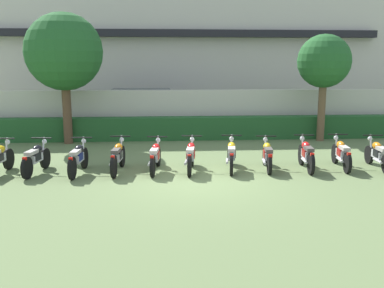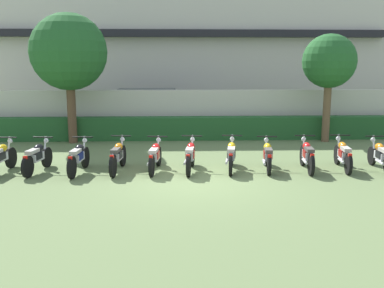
# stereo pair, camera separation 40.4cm
# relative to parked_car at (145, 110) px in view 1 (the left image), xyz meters

# --- Properties ---
(ground) EXTENTS (60.00, 60.00, 0.00)m
(ground) POSITION_rel_parked_car_xyz_m (1.65, -9.33, -0.94)
(ground) COLOR #607547
(building) EXTENTS (24.39, 6.50, 8.59)m
(building) POSITION_rel_parked_car_xyz_m (1.65, 5.20, 3.36)
(building) COLOR beige
(building) RESTS_ON ground
(compound_wall) EXTENTS (23.17, 0.30, 1.97)m
(compound_wall) POSITION_rel_parked_car_xyz_m (1.65, -2.21, 0.05)
(compound_wall) COLOR beige
(compound_wall) RESTS_ON ground
(hedge_row) EXTENTS (18.53, 0.70, 0.92)m
(hedge_row) POSITION_rel_parked_car_xyz_m (1.65, -2.91, -0.48)
(hedge_row) COLOR #235628
(hedge_row) RESTS_ON ground
(parked_car) EXTENTS (4.52, 2.11, 1.89)m
(parked_car) POSITION_rel_parked_car_xyz_m (0.00, 0.00, 0.00)
(parked_car) COLOR navy
(parked_car) RESTS_ON ground
(tree_near_inspector) EXTENTS (2.92, 2.92, 4.96)m
(tree_near_inspector) POSITION_rel_parked_car_xyz_m (-2.85, -3.50, 2.54)
(tree_near_inspector) COLOR brown
(tree_near_inspector) RESTS_ON ground
(tree_far_side) EXTENTS (2.08, 2.08, 4.20)m
(tree_far_side) POSITION_rel_parked_car_xyz_m (7.15, -3.61, 2.18)
(tree_far_side) COLOR brown
(tree_far_side) RESTS_ON ground
(motorcycle_in_row_1) EXTENTS (0.60, 1.82, 0.96)m
(motorcycle_in_row_1) POSITION_rel_parked_car_xyz_m (-2.77, -8.22, -0.49)
(motorcycle_in_row_1) COLOR black
(motorcycle_in_row_1) RESTS_ON ground
(motorcycle_in_row_2) EXTENTS (0.60, 1.93, 0.97)m
(motorcycle_in_row_2) POSITION_rel_parked_car_xyz_m (-1.58, -8.33, -0.48)
(motorcycle_in_row_2) COLOR black
(motorcycle_in_row_2) RESTS_ON ground
(motorcycle_in_row_3) EXTENTS (0.60, 1.96, 0.97)m
(motorcycle_in_row_3) POSITION_rel_parked_car_xyz_m (-0.49, -8.22, -0.48)
(motorcycle_in_row_3) COLOR black
(motorcycle_in_row_3) RESTS_ON ground
(motorcycle_in_row_4) EXTENTS (0.60, 1.86, 0.95)m
(motorcycle_in_row_4) POSITION_rel_parked_car_xyz_m (0.58, -8.22, -0.49)
(motorcycle_in_row_4) COLOR black
(motorcycle_in_row_4) RESTS_ON ground
(motorcycle_in_row_5) EXTENTS (0.60, 1.87, 0.98)m
(motorcycle_in_row_5) POSITION_rel_parked_car_xyz_m (1.60, -8.28, -0.48)
(motorcycle_in_row_5) COLOR black
(motorcycle_in_row_5) RESTS_ON ground
(motorcycle_in_row_6) EXTENTS (0.61, 1.84, 0.97)m
(motorcycle_in_row_6) POSITION_rel_parked_car_xyz_m (2.79, -8.21, -0.48)
(motorcycle_in_row_6) COLOR black
(motorcycle_in_row_6) RESTS_ON ground
(motorcycle_in_row_7) EXTENTS (0.60, 1.76, 0.94)m
(motorcycle_in_row_7) POSITION_rel_parked_car_xyz_m (3.84, -8.23, -0.50)
(motorcycle_in_row_7) COLOR black
(motorcycle_in_row_7) RESTS_ON ground
(motorcycle_in_row_8) EXTENTS (0.60, 1.84, 0.97)m
(motorcycle_in_row_8) POSITION_rel_parked_car_xyz_m (4.98, -8.32, -0.48)
(motorcycle_in_row_8) COLOR black
(motorcycle_in_row_8) RESTS_ON ground
(motorcycle_in_row_9) EXTENTS (0.60, 1.89, 0.96)m
(motorcycle_in_row_9) POSITION_rel_parked_car_xyz_m (6.07, -8.22, -0.49)
(motorcycle_in_row_9) COLOR black
(motorcycle_in_row_9) RESTS_ON ground
(motorcycle_in_row_10) EXTENTS (0.60, 1.87, 0.94)m
(motorcycle_in_row_10) POSITION_rel_parked_car_xyz_m (7.12, -8.37, -0.50)
(motorcycle_in_row_10) COLOR black
(motorcycle_in_row_10) RESTS_ON ground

